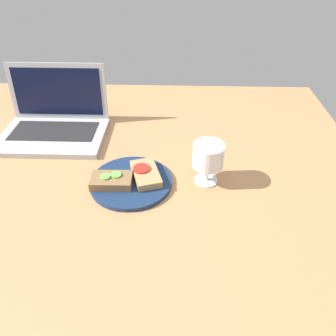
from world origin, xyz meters
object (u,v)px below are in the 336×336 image
Objects in this scene: sandwich_with_cucumber at (112,180)px; wine_glass at (208,157)px; laptop at (54,123)px; sandwich_with_tomato at (146,174)px; plate at (129,182)px.

wine_glass reaches higher than sandwich_with_cucumber.
wine_glass is 0.35× the size of laptop.
sandwich_with_cucumber is 0.92× the size of wine_glass.
sandwich_with_tomato is at bearing -178.95° from wine_glass.
sandwich_with_tomato is 17.98cm from wine_glass.
sandwich_with_cucumber is at bearing -160.38° from plate.
sandwich_with_tomato reaches higher than plate.
laptop is (-24.11, 27.72, 1.43)cm from sandwich_with_cucumber.
sandwich_with_cucumber is 26.79cm from wine_glass.
plate is 5.04cm from sandwich_with_tomato.
laptop is at bearing 143.48° from sandwich_with_tomato.
sandwich_with_tomato is at bearing 20.06° from sandwich_with_cucumber.
plate is at bearing -42.39° from laptop.
sandwich_with_cucumber reaches higher than sandwich_with_tomato.
laptop is (-50.03, 24.15, -4.29)cm from wine_glass.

